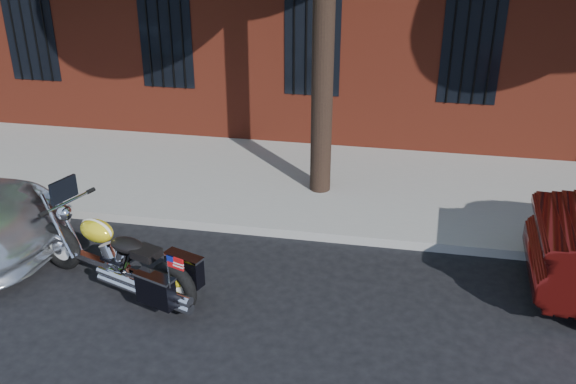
# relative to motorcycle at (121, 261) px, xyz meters

# --- Properties ---
(ground) EXTENTS (120.00, 120.00, 0.00)m
(ground) POSITION_rel_motorcycle_xyz_m (1.68, 0.55, -0.50)
(ground) COLOR black
(ground) RESTS_ON ground
(curb) EXTENTS (40.00, 0.16, 0.15)m
(curb) POSITION_rel_motorcycle_xyz_m (1.68, 1.93, -0.42)
(curb) COLOR gray
(curb) RESTS_ON ground
(sidewalk) EXTENTS (40.00, 3.60, 0.15)m
(sidewalk) POSITION_rel_motorcycle_xyz_m (1.68, 3.81, -0.42)
(sidewalk) COLOR gray
(sidewalk) RESTS_ON ground
(motorcycle) EXTENTS (2.66, 1.48, 1.46)m
(motorcycle) POSITION_rel_motorcycle_xyz_m (0.00, 0.00, 0.00)
(motorcycle) COLOR black
(motorcycle) RESTS_ON ground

